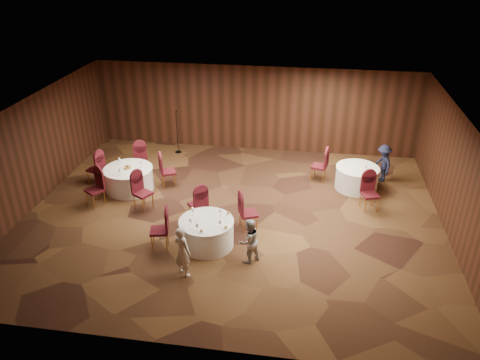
# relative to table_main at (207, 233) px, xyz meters

# --- Properties ---
(ground) EXTENTS (12.00, 12.00, 0.00)m
(ground) POSITION_rel_table_main_xyz_m (0.42, 1.52, -0.38)
(ground) COLOR black
(ground) RESTS_ON ground
(room_shell) EXTENTS (12.00, 12.00, 12.00)m
(room_shell) POSITION_rel_table_main_xyz_m (0.42, 1.52, 1.59)
(room_shell) COLOR silver
(room_shell) RESTS_ON ground
(table_main) EXTENTS (1.44, 1.44, 0.74)m
(table_main) POSITION_rel_table_main_xyz_m (0.00, 0.00, 0.00)
(table_main) COLOR white
(table_main) RESTS_ON ground
(table_left) EXTENTS (1.56, 1.56, 0.74)m
(table_left) POSITION_rel_table_main_xyz_m (-3.13, 2.64, 0.00)
(table_left) COLOR white
(table_left) RESTS_ON ground
(table_right) EXTENTS (1.37, 1.37, 0.74)m
(table_right) POSITION_rel_table_main_xyz_m (4.11, 3.84, 0.00)
(table_right) COLOR white
(table_right) RESTS_ON ground
(chairs_main) EXTENTS (2.83, 2.13, 1.00)m
(chairs_main) POSITION_rel_table_main_xyz_m (-0.25, 0.62, 0.12)
(chairs_main) COLOR #460E1C
(chairs_main) RESTS_ON ground
(chairs_left) EXTENTS (3.08, 3.17, 1.00)m
(chairs_left) POSITION_rel_table_main_xyz_m (-3.13, 2.63, 0.12)
(chairs_left) COLOR #460E1C
(chairs_left) RESTS_ON ground
(chairs_right) EXTENTS (2.14, 2.38, 1.00)m
(chairs_right) POSITION_rel_table_main_xyz_m (3.65, 3.40, 0.12)
(chairs_right) COLOR #460E1C
(chairs_right) RESTS_ON ground
(tabletop_main) EXTENTS (1.09, 1.09, 0.22)m
(tabletop_main) POSITION_rel_table_main_xyz_m (0.14, -0.11, 0.47)
(tabletop_main) COLOR silver
(tabletop_main) RESTS_ON table_main
(tabletop_left) EXTENTS (0.85, 0.81, 0.22)m
(tabletop_left) POSITION_rel_table_main_xyz_m (-3.14, 2.64, 0.45)
(tabletop_left) COLOR silver
(tabletop_left) RESTS_ON table_left
(tabletop_right) EXTENTS (0.08, 0.08, 0.22)m
(tabletop_right) POSITION_rel_table_main_xyz_m (4.32, 3.59, 0.52)
(tabletop_right) COLOR silver
(tabletop_right) RESTS_ON table_right
(mic_stand) EXTENTS (0.24, 0.24, 1.63)m
(mic_stand) POSITION_rel_table_main_xyz_m (-2.37, 5.72, 0.10)
(mic_stand) COLOR black
(mic_stand) RESTS_ON ground
(woman_a) EXTENTS (0.58, 0.54, 1.34)m
(woman_a) POSITION_rel_table_main_xyz_m (-0.29, -1.29, 0.29)
(woman_a) COLOR white
(woman_a) RESTS_ON ground
(woman_b) EXTENTS (0.74, 0.74, 1.21)m
(woman_b) POSITION_rel_table_main_xyz_m (1.19, -0.53, 0.23)
(woman_b) COLOR #A9AAAE
(woman_b) RESTS_ON ground
(man_c) EXTENTS (0.71, 0.94, 1.28)m
(man_c) POSITION_rel_table_main_xyz_m (4.98, 4.50, 0.27)
(man_c) COLOR black
(man_c) RESTS_ON ground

